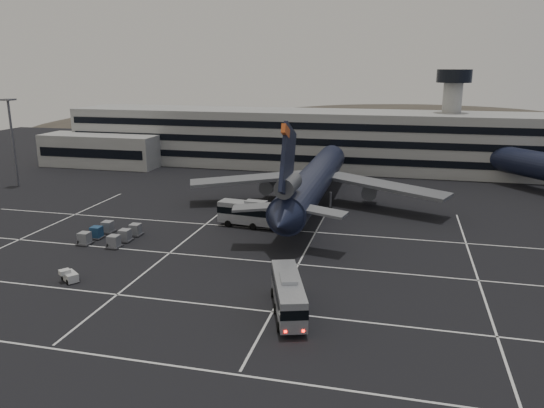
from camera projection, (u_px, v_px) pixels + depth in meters
The scene contains 10 objects.
ground at pixel (200, 267), 67.54m from camera, with size 260.00×260.00×0.00m, color black.
lane_markings at pixel (209, 266), 68.00m from camera, with size 90.00×55.62×0.01m.
terminal at pixel (292, 139), 133.26m from camera, with size 125.00×26.00×24.00m.
hills at pixel (386, 154), 226.08m from camera, with size 352.00×180.00×44.00m.
lightpole_left at pixel (11, 130), 110.11m from camera, with size 2.40×2.40×18.28m.
trijet_main at pixel (314, 181), 93.35m from camera, with size 47.46×57.47×18.08m.
bus_near at pixel (288, 293), 54.65m from camera, with size 6.11×11.84×4.09m.
bus_far at pixel (256, 213), 83.59m from camera, with size 12.56×4.30×4.35m.
tug_b at pixel (70, 276), 63.03m from camera, with size 2.75×2.56×1.53m.
uld_cluster at pixel (111, 234), 78.01m from camera, with size 7.04×8.23×1.78m.
Camera 1 is at (24.07, -59.21, 25.03)m, focal length 35.00 mm.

